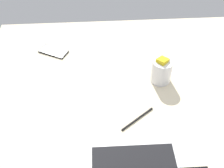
{
  "coord_description": "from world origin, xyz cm",
  "views": [
    {
      "loc": [
        35.69,
        71.61,
        107.73
      ],
      "look_at": [
        30.31,
        -12.02,
        24.0
      ],
      "focal_mm": 45.09,
      "sensor_mm": 36.0,
      "label": 1
    }
  ],
  "objects": [
    {
      "name": "snack_cup",
      "position": [
        7.73,
        -19.28,
        23.81
      ],
      "size": [
        9.0,
        9.0,
        12.89
      ],
      "color": "silver",
      "rests_on": "bed_mattress"
    },
    {
      "name": "bed_mattress",
      "position": [
        0.0,
        0.0,
        9.0
      ],
      "size": [
        180.0,
        140.0,
        18.0
      ],
      "primitive_type": "cube",
      "color": "beige",
      "rests_on": "ground"
    },
    {
      "name": "charger_cable",
      "position": [
        21.01,
        2.7,
        18.3
      ],
      "size": [
        13.92,
        10.74,
        0.6
      ],
      "primitive_type": "cube",
      "rotation": [
        0.0,
        0.0,
        0.65
      ],
      "color": "black",
      "rests_on": "bed_mattress"
    },
    {
      "name": "cell_phone",
      "position": [
        58.18,
        -43.0,
        18.4
      ],
      "size": [
        15.56,
        12.48,
        0.8
      ],
      "primitive_type": "cube",
      "rotation": [
        0.0,
        0.0,
        4.23
      ],
      "color": "black",
      "rests_on": "bed_mattress"
    }
  ]
}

